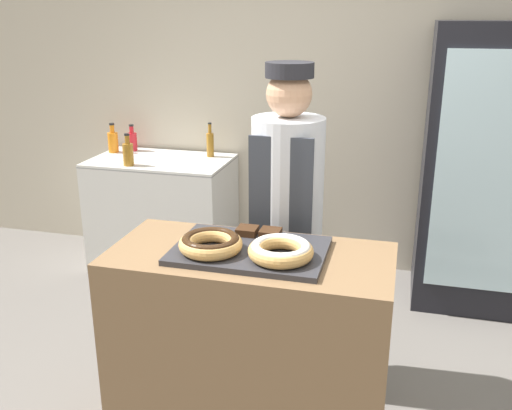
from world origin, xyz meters
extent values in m
cube|color=#BCB29E|center=(0.00, 2.13, 1.35)|extent=(8.00, 0.06, 2.70)
cube|color=brown|center=(0.00, 0.00, 0.48)|extent=(1.19, 0.56, 0.95)
cube|color=#2D2D33|center=(0.00, 0.00, 0.96)|extent=(0.63, 0.43, 0.02)
torus|color=tan|center=(-0.15, -0.07, 1.01)|extent=(0.26, 0.26, 0.06)
torus|color=#331E0F|center=(-0.15, -0.07, 1.02)|extent=(0.24, 0.24, 0.04)
torus|color=tan|center=(0.15, -0.07, 1.01)|extent=(0.26, 0.26, 0.06)
torus|color=white|center=(0.15, -0.07, 1.02)|extent=(0.24, 0.24, 0.04)
cube|color=#382111|center=(-0.05, 0.15, 0.99)|extent=(0.09, 0.09, 0.03)
cube|color=#382111|center=(0.05, 0.15, 0.99)|extent=(0.09, 0.09, 0.03)
cylinder|color=#4C4C51|center=(0.04, 0.57, 0.41)|extent=(0.26, 0.26, 0.81)
cylinder|color=silver|center=(0.04, 0.57, 1.12)|extent=(0.36, 0.36, 0.61)
cube|color=#383D47|center=(0.04, 0.40, 0.72)|extent=(0.31, 0.02, 1.28)
sphere|color=tan|center=(0.04, 0.57, 1.54)|extent=(0.22, 0.22, 0.22)
cylinder|color=#232328|center=(0.04, 0.57, 1.65)|extent=(0.23, 0.23, 0.07)
cube|color=black|center=(1.07, 1.75, 0.93)|extent=(0.71, 0.60, 1.86)
cube|color=silver|center=(1.07, 1.44, 0.97)|extent=(0.58, 0.02, 1.49)
cube|color=silver|center=(-1.19, 1.75, 0.43)|extent=(1.04, 0.64, 0.86)
cube|color=gray|center=(-1.19, 1.75, 0.84)|extent=(1.04, 0.64, 0.01)
cylinder|color=#99661E|center=(-1.33, 1.52, 0.93)|extent=(0.08, 0.08, 0.16)
cylinder|color=#99661E|center=(-1.33, 1.52, 1.04)|extent=(0.03, 0.03, 0.06)
cylinder|color=black|center=(-1.33, 1.52, 1.08)|extent=(0.04, 0.04, 0.01)
cylinder|color=#99661E|center=(-0.85, 1.93, 0.95)|extent=(0.06, 0.06, 0.18)
cylinder|color=#99661E|center=(-0.85, 1.93, 1.07)|extent=(0.03, 0.03, 0.07)
cylinder|color=black|center=(-0.85, 1.93, 1.11)|extent=(0.03, 0.03, 0.01)
cylinder|color=red|center=(-1.51, 1.96, 0.93)|extent=(0.08, 0.08, 0.14)
cylinder|color=red|center=(-1.51, 1.96, 1.03)|extent=(0.03, 0.03, 0.06)
cylinder|color=black|center=(-1.51, 1.96, 1.06)|extent=(0.04, 0.04, 0.01)
cylinder|color=orange|center=(-1.63, 1.87, 0.93)|extent=(0.08, 0.08, 0.16)
cylinder|color=orange|center=(-1.63, 1.87, 1.04)|extent=(0.04, 0.04, 0.06)
cylinder|color=black|center=(-1.63, 1.87, 1.08)|extent=(0.04, 0.04, 0.01)
camera|label=1|loc=(0.58, -2.11, 1.90)|focal=40.00mm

